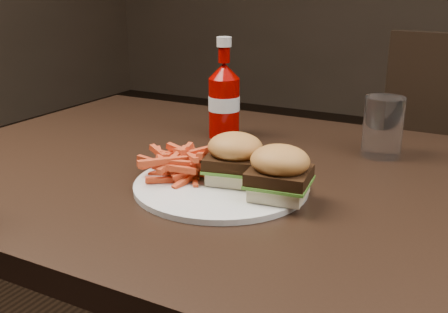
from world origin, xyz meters
The scene contains 7 objects.
dining_table centered at (0.00, 0.00, 0.73)m, with size 1.20×0.80×0.04m, color black.
plate centered at (0.01, -0.09, 0.76)m, with size 0.28×0.28×0.01m, color white.
sandwich_half_a centered at (0.03, -0.08, 0.77)m, with size 0.08×0.07×0.02m, color beige.
sandwich_half_b centered at (0.11, -0.10, 0.77)m, with size 0.08×0.07×0.02m, color beige.
fries_pile centered at (-0.06, -0.09, 0.78)m, with size 0.13×0.13×0.05m, color #D2572B, non-canonical shape.
ketchup_bottle centered at (-0.12, 0.17, 0.81)m, with size 0.06×0.06×0.13m, color #8D0200.
tumbler centered at (0.20, 0.19, 0.81)m, with size 0.07×0.07×0.11m, color white.
Camera 1 is at (0.38, -0.77, 1.06)m, focal length 42.00 mm.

